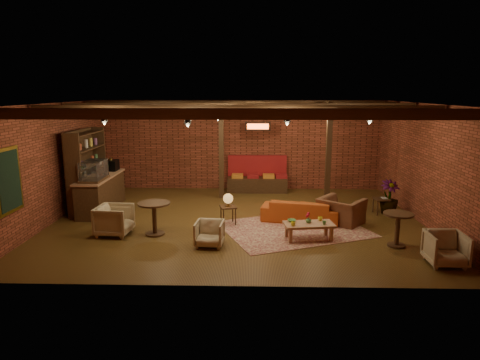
{
  "coord_description": "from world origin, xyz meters",
  "views": [
    {
      "loc": [
        0.39,
        -11.3,
        3.54
      ],
      "look_at": [
        0.08,
        0.2,
        1.12
      ],
      "focal_mm": 32.0,
      "sensor_mm": 36.0,
      "label": 1
    }
  ],
  "objects_px": {
    "coffee_table": "(308,225)",
    "armchair_b": "(209,232)",
    "armchair_far": "(446,247)",
    "round_table_left": "(154,213)",
    "plant_tall": "(391,164)",
    "round_table_right": "(398,224)",
    "sofa": "(300,210)",
    "armchair_right": "(341,207)",
    "armchair_a": "(114,219)",
    "side_table_lamp": "(228,201)",
    "side_table_book": "(381,199)"
  },
  "relations": [
    {
      "from": "round_table_left",
      "to": "coffee_table",
      "type": "bearing_deg",
      "value": -3.85
    },
    {
      "from": "side_table_lamp",
      "to": "armchair_a",
      "type": "xyz_separation_m",
      "value": [
        -2.79,
        -0.92,
        -0.23
      ]
    },
    {
      "from": "round_table_left",
      "to": "side_table_book",
      "type": "relative_size",
      "value": 1.71
    },
    {
      "from": "coffee_table",
      "to": "armchair_far",
      "type": "height_order",
      "value": "armchair_far"
    },
    {
      "from": "armchair_a",
      "to": "round_table_left",
      "type": "bearing_deg",
      "value": -84.43
    },
    {
      "from": "round_table_left",
      "to": "side_table_book",
      "type": "distance_m",
      "value": 6.5
    },
    {
      "from": "side_table_lamp",
      "to": "plant_tall",
      "type": "height_order",
      "value": "plant_tall"
    },
    {
      "from": "round_table_right",
      "to": "armchair_far",
      "type": "bearing_deg",
      "value": -58.66
    },
    {
      "from": "armchair_far",
      "to": "side_table_lamp",
      "type": "bearing_deg",
      "value": 151.43
    },
    {
      "from": "coffee_table",
      "to": "round_table_left",
      "type": "relative_size",
      "value": 1.52
    },
    {
      "from": "side_table_lamp",
      "to": "round_table_left",
      "type": "height_order",
      "value": "side_table_lamp"
    },
    {
      "from": "armchair_b",
      "to": "armchair_far",
      "type": "bearing_deg",
      "value": -5.98
    },
    {
      "from": "side_table_book",
      "to": "round_table_right",
      "type": "height_order",
      "value": "round_table_right"
    },
    {
      "from": "armchair_b",
      "to": "armchair_a",
      "type": "bearing_deg",
      "value": 168.75
    },
    {
      "from": "armchair_a",
      "to": "armchair_far",
      "type": "height_order",
      "value": "armchair_a"
    },
    {
      "from": "armchair_far",
      "to": "plant_tall",
      "type": "relative_size",
      "value": 0.26
    },
    {
      "from": "armchair_a",
      "to": "armchair_right",
      "type": "bearing_deg",
      "value": -75.64
    },
    {
      "from": "round_table_left",
      "to": "armchair_b",
      "type": "xyz_separation_m",
      "value": [
        1.44,
        -0.74,
        -0.23
      ]
    },
    {
      "from": "side_table_lamp",
      "to": "side_table_book",
      "type": "height_order",
      "value": "side_table_lamp"
    },
    {
      "from": "round_table_right",
      "to": "plant_tall",
      "type": "relative_size",
      "value": 0.27
    },
    {
      "from": "side_table_book",
      "to": "round_table_left",
      "type": "bearing_deg",
      "value": -162.05
    },
    {
      "from": "round_table_left",
      "to": "armchair_right",
      "type": "xyz_separation_m",
      "value": [
        4.83,
        1.04,
        -0.09
      ]
    },
    {
      "from": "round_table_right",
      "to": "coffee_table",
      "type": "bearing_deg",
      "value": 168.56
    },
    {
      "from": "coffee_table",
      "to": "side_table_lamp",
      "type": "relative_size",
      "value": 1.48
    },
    {
      "from": "coffee_table",
      "to": "plant_tall",
      "type": "relative_size",
      "value": 0.42
    },
    {
      "from": "armchair_right",
      "to": "sofa",
      "type": "bearing_deg",
      "value": 28.96
    },
    {
      "from": "side_table_lamp",
      "to": "armchair_right",
      "type": "xyz_separation_m",
      "value": [
        3.04,
        0.14,
        -0.17
      ]
    },
    {
      "from": "armchair_far",
      "to": "armchair_right",
      "type": "bearing_deg",
      "value": 120.8
    },
    {
      "from": "side_table_lamp",
      "to": "armchair_far",
      "type": "relative_size",
      "value": 1.11
    },
    {
      "from": "coffee_table",
      "to": "armchair_right",
      "type": "xyz_separation_m",
      "value": [
        1.05,
        1.29,
        0.11
      ]
    },
    {
      "from": "round_table_left",
      "to": "armchair_far",
      "type": "height_order",
      "value": "round_table_left"
    },
    {
      "from": "coffee_table",
      "to": "armchair_b",
      "type": "height_order",
      "value": "coffee_table"
    },
    {
      "from": "round_table_left",
      "to": "armchair_a",
      "type": "distance_m",
      "value": 1.01
    },
    {
      "from": "round_table_left",
      "to": "plant_tall",
      "type": "relative_size",
      "value": 0.28
    },
    {
      "from": "sofa",
      "to": "armchair_a",
      "type": "height_order",
      "value": "armchair_a"
    },
    {
      "from": "sofa",
      "to": "side_table_book",
      "type": "distance_m",
      "value": 2.56
    },
    {
      "from": "plant_tall",
      "to": "armchair_a",
      "type": "bearing_deg",
      "value": -164.34
    },
    {
      "from": "sofa",
      "to": "armchair_right",
      "type": "distance_m",
      "value": 1.11
    },
    {
      "from": "round_table_left",
      "to": "armchair_b",
      "type": "distance_m",
      "value": 1.64
    },
    {
      "from": "side_table_book",
      "to": "armchair_far",
      "type": "relative_size",
      "value": 0.64
    },
    {
      "from": "sofa",
      "to": "side_table_book",
      "type": "bearing_deg",
      "value": -149.85
    },
    {
      "from": "sofa",
      "to": "armchair_right",
      "type": "relative_size",
      "value": 1.92
    },
    {
      "from": "side_table_book",
      "to": "armchair_far",
      "type": "height_order",
      "value": "armchair_far"
    },
    {
      "from": "armchair_right",
      "to": "round_table_right",
      "type": "distance_m",
      "value": 1.94
    },
    {
      "from": "coffee_table",
      "to": "armchair_far",
      "type": "distance_m",
      "value": 3.01
    },
    {
      "from": "sofa",
      "to": "armchair_a",
      "type": "xyz_separation_m",
      "value": [
        -4.75,
        -1.25,
        0.11
      ]
    },
    {
      "from": "side_table_lamp",
      "to": "round_table_left",
      "type": "bearing_deg",
      "value": -153.34
    },
    {
      "from": "coffee_table",
      "to": "armchair_far",
      "type": "xyz_separation_m",
      "value": [
        2.63,
        -1.46,
        0.02
      ]
    },
    {
      "from": "side_table_lamp",
      "to": "round_table_right",
      "type": "xyz_separation_m",
      "value": [
        3.98,
        -1.55,
        -0.11
      ]
    },
    {
      "from": "side_table_lamp",
      "to": "side_table_book",
      "type": "distance_m",
      "value": 4.54
    }
  ]
}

